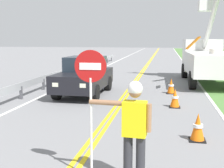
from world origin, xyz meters
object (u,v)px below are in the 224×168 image
at_px(traffic_cone_lead, 198,128).
at_px(traffic_cone_tail, 171,86).
at_px(oncoming_sedan_nearest, 85,76).
at_px(stop_sign_paddle, 91,86).
at_px(utility_bucket_truck, 206,58).
at_px(traffic_cone_mid, 175,98).
at_px(flagger_worker, 134,126).

distance_m(traffic_cone_lead, traffic_cone_tail, 6.24).
relative_size(oncoming_sedan_nearest, traffic_cone_lead, 5.90).
relative_size(stop_sign_paddle, traffic_cone_lead, 3.33).
xyz_separation_m(utility_bucket_truck, traffic_cone_mid, (-1.92, -6.70, -1.06)).
xyz_separation_m(oncoming_sedan_nearest, traffic_cone_tail, (3.87, 0.87, -0.50)).
bearing_deg(traffic_cone_lead, traffic_cone_tail, 95.03).
distance_m(stop_sign_paddle, traffic_cone_lead, 3.47).
height_order(traffic_cone_lead, traffic_cone_mid, same).
relative_size(flagger_worker, traffic_cone_mid, 2.61).
height_order(oncoming_sedan_nearest, traffic_cone_lead, oncoming_sedan_nearest).
height_order(utility_bucket_truck, traffic_cone_tail, utility_bucket_truck).
distance_m(flagger_worker, traffic_cone_lead, 2.89).
relative_size(stop_sign_paddle, traffic_cone_mid, 3.33).
height_order(flagger_worker, oncoming_sedan_nearest, flagger_worker).
xyz_separation_m(stop_sign_paddle, traffic_cone_lead, (2.10, 2.40, -1.37)).
relative_size(flagger_worker, oncoming_sedan_nearest, 0.44).
bearing_deg(utility_bucket_truck, traffic_cone_lead, -98.20).
height_order(utility_bucket_truck, traffic_cone_lead, utility_bucket_truck).
relative_size(stop_sign_paddle, traffic_cone_tail, 3.33).
xyz_separation_m(traffic_cone_mid, traffic_cone_tail, (-0.10, 2.73, 0.00)).
distance_m(flagger_worker, oncoming_sedan_nearest, 8.40).
xyz_separation_m(stop_sign_paddle, utility_bucket_truck, (3.57, 12.59, -0.31)).
distance_m(stop_sign_paddle, traffic_cone_tail, 8.86).
bearing_deg(flagger_worker, utility_bucket_truck, 77.52).
height_order(utility_bucket_truck, oncoming_sedan_nearest, utility_bucket_truck).
bearing_deg(utility_bucket_truck, traffic_cone_tail, -116.93).
height_order(traffic_cone_mid, traffic_cone_tail, same).
xyz_separation_m(flagger_worker, traffic_cone_mid, (0.88, 5.95, -0.71)).
relative_size(utility_bucket_truck, oncoming_sedan_nearest, 1.67).
height_order(stop_sign_paddle, oncoming_sedan_nearest, stop_sign_paddle).
bearing_deg(traffic_cone_lead, stop_sign_paddle, -131.15).
distance_m(oncoming_sedan_nearest, traffic_cone_lead, 6.95).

